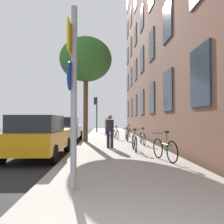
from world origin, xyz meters
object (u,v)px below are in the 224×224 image
at_px(bicycle_2, 142,138).
at_px(bicycle_5, 129,132).
at_px(pedestrian_1, 107,124).
at_px(tree_near, 86,60).
at_px(bicycle_1, 134,142).
at_px(pedestrian_0, 110,129).
at_px(traffic_light, 96,108).
at_px(car_0, 39,136).
at_px(bicycle_4, 116,134).
at_px(sign_post, 73,85).
at_px(bicycle_3, 127,136).
at_px(bicycle_0, 165,149).
at_px(car_1, 66,129).

relative_size(bicycle_2, bicycle_5, 0.98).
distance_m(bicycle_2, pedestrian_1, 9.20).
relative_size(tree_near, bicycle_1, 3.72).
bearing_deg(pedestrian_0, traffic_light, 94.68).
bearing_deg(traffic_light, bicycle_5, -68.43).
bearing_deg(bicycle_5, car_0, -116.53).
bearing_deg(tree_near, bicycle_2, -31.74).
xyz_separation_m(traffic_light, pedestrian_1, (1.16, -3.89, -1.73)).
distance_m(bicycle_4, pedestrian_0, 4.90).
height_order(traffic_light, bicycle_4, traffic_light).
bearing_deg(bicycle_2, tree_near, 148.26).
bearing_deg(sign_post, bicycle_3, 78.13).
bearing_deg(bicycle_2, bicycle_4, 108.92).
distance_m(tree_near, bicycle_0, 8.75).
bearing_deg(pedestrian_0, sign_post, -98.03).
distance_m(bicycle_5, car_1, 5.03).
bearing_deg(car_0, pedestrian_0, 34.99).
distance_m(traffic_light, bicycle_2, 13.42).
height_order(sign_post, traffic_light, traffic_light).
bearing_deg(car_1, bicycle_2, -38.11).
xyz_separation_m(traffic_light, car_0, (-1.66, -16.13, -1.90)).
bearing_deg(bicycle_1, car_1, 122.98).
xyz_separation_m(sign_post, car_1, (-1.98, 11.40, -1.30)).
xyz_separation_m(bicycle_3, pedestrian_0, (-1.15, -3.34, 0.55)).
height_order(traffic_light, pedestrian_1, traffic_light).
distance_m(bicycle_0, pedestrian_0, 3.90).
height_order(traffic_light, bicycle_2, traffic_light).
height_order(bicycle_1, bicycle_3, bicycle_1).
height_order(bicycle_4, pedestrian_1, pedestrian_1).
height_order(bicycle_1, car_0, car_0).
relative_size(tree_near, bicycle_5, 3.67).
relative_size(sign_post, bicycle_4, 2.21).
bearing_deg(bicycle_1, pedestrian_1, 95.13).
distance_m(sign_post, pedestrian_0, 6.64).
bearing_deg(tree_near, pedestrian_0, -66.24).
height_order(traffic_light, bicycle_3, traffic_light).
bearing_deg(traffic_light, car_1, -100.62).
distance_m(traffic_light, bicycle_1, 15.59).
bearing_deg(bicycle_4, car_0, -116.30).
bearing_deg(sign_post, pedestrian_0, 81.97).
relative_size(sign_post, tree_near, 0.55).
xyz_separation_m(pedestrian_1, car_1, (-2.89, -5.35, -0.18)).
relative_size(bicycle_0, bicycle_5, 0.92).
xyz_separation_m(bicycle_1, bicycle_4, (-0.47, 5.95, -0.01)).
xyz_separation_m(tree_near, bicycle_5, (3.09, 3.78, -4.69)).
height_order(bicycle_3, pedestrian_1, pedestrian_1).
bearing_deg(car_0, traffic_light, 84.12).
bearing_deg(traffic_light, pedestrian_0, -85.32).
xyz_separation_m(sign_post, traffic_light, (-0.24, 20.64, 0.61)).
relative_size(sign_post, bicycle_2, 2.08).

